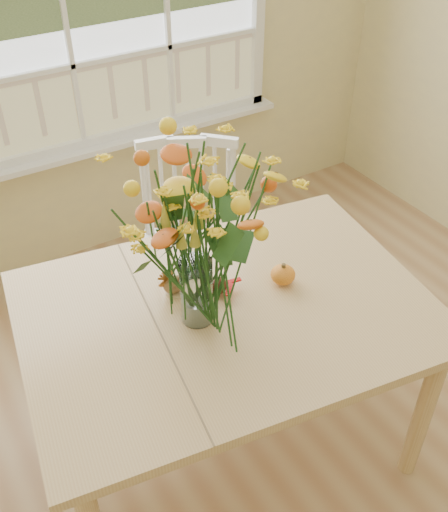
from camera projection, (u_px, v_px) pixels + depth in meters
wall_back at (63, 23)px, 2.92m from camera, size 4.00×0.02×2.70m
dining_table at (227, 325)px, 2.21m from camera, size 1.60×1.25×0.78m
windsor_chair at (190, 234)px, 2.89m from camera, size 0.61×0.61×0.99m
flower_vase at (194, 231)px, 1.88m from camera, size 0.53×0.53×0.63m
pumpkin at (283, 275)px, 2.24m from camera, size 0.09×0.09×0.07m
turkey_figurine at (174, 284)px, 2.19m from camera, size 0.09×0.07×0.11m
dark_gourd at (218, 286)px, 2.20m from camera, size 0.13×0.08×0.06m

